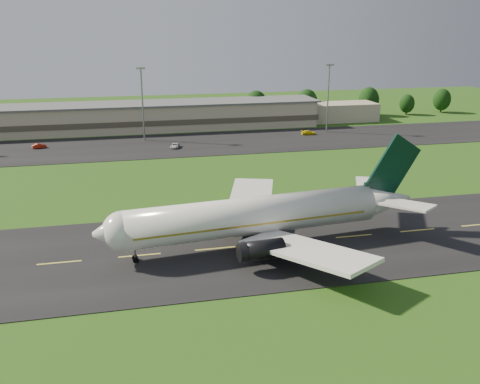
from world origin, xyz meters
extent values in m
plane|color=#1F4511|center=(0.00, 0.00, 0.00)|extent=(360.00, 360.00, 0.00)
cube|color=black|center=(0.00, 0.00, 0.05)|extent=(220.00, 30.00, 0.10)
cube|color=black|center=(0.00, 72.00, 0.05)|extent=(260.00, 30.00, 0.10)
cylinder|color=white|center=(16.75, 0.00, 4.80)|extent=(38.38, 9.51, 5.60)
sphere|color=white|center=(-2.14, -1.97, 4.80)|extent=(5.60, 5.60, 5.60)
cone|color=white|center=(-4.13, -2.17, 4.80)|extent=(4.54, 5.76, 5.38)
cone|color=white|center=(39.13, 2.33, 4.80)|extent=(9.52, 6.39, 5.49)
cube|color=olive|center=(16.26, -0.05, 4.45)|extent=(35.40, 9.23, 0.28)
cube|color=black|center=(-2.74, -2.03, 5.35)|extent=(2.30, 3.19, 0.65)
cube|color=white|center=(21.38, -10.58, 3.30)|extent=(15.54, 19.94, 2.20)
cube|color=white|center=(19.10, 11.30, 3.30)|extent=(12.54, 20.21, 2.20)
cube|color=white|center=(39.65, -2.64, 5.70)|extent=(8.07, 9.29, 0.91)
cube|color=white|center=(38.62, 7.30, 5.70)|extent=(6.90, 9.38, 0.91)
cube|color=black|center=(37.64, 2.17, 6.60)|extent=(5.03, 1.06, 3.00)
cube|color=black|center=(40.13, 2.43, 10.30)|extent=(9.43, 1.42, 10.55)
cylinder|color=black|center=(16.09, -8.11, 2.90)|extent=(5.85, 3.27, 2.70)
cylinder|color=black|center=(14.43, 7.80, 2.90)|extent=(5.85, 3.27, 2.70)
cube|color=tan|center=(0.00, 96.00, 4.00)|extent=(120.00, 15.00, 8.00)
cube|color=#4C4438|center=(0.00, 96.00, 3.20)|extent=(121.00, 15.40, 1.60)
cube|color=#595B60|center=(0.00, 96.00, 8.15)|extent=(122.00, 16.00, 0.50)
cube|color=tan|center=(70.00, 98.00, 3.00)|extent=(28.00, 11.00, 6.00)
cylinder|color=gray|center=(5.00, 80.00, 10.00)|extent=(0.44, 0.44, 20.00)
cube|color=gray|center=(5.00, 80.00, 20.10)|extent=(2.40, 1.20, 0.50)
cylinder|color=gray|center=(60.00, 80.00, 10.00)|extent=(0.44, 0.44, 20.00)
cube|color=gray|center=(60.00, 80.00, 20.10)|extent=(2.40, 1.20, 0.50)
cylinder|color=black|center=(-32.74, 104.71, 1.15)|extent=(0.56, 0.56, 2.30)
ellipsoid|color=black|center=(-32.74, 104.71, 3.97)|extent=(5.37, 5.37, 6.72)
cylinder|color=black|center=(44.22, 105.15, 1.59)|extent=(0.56, 0.56, 3.19)
ellipsoid|color=black|center=(44.22, 105.15, 5.49)|extent=(7.43, 7.43, 9.29)
cylinder|color=black|center=(62.77, 105.94, 1.57)|extent=(0.56, 0.56, 3.15)
ellipsoid|color=black|center=(62.77, 105.94, 5.42)|extent=(7.35, 7.35, 9.18)
cylinder|color=black|center=(86.21, 106.18, 1.59)|extent=(0.56, 0.56, 3.18)
ellipsoid|color=black|center=(86.21, 106.18, 5.48)|extent=(7.43, 7.43, 9.28)
cylinder|color=black|center=(100.63, 104.57, 1.15)|extent=(0.56, 0.56, 2.30)
ellipsoid|color=black|center=(100.63, 104.57, 3.97)|extent=(5.38, 5.38, 6.72)
cylinder|color=black|center=(115.74, 106.21, 1.38)|extent=(0.56, 0.56, 2.76)
ellipsoid|color=black|center=(115.74, 106.21, 4.75)|extent=(6.43, 6.43, 8.04)
imported|color=#A31C0A|center=(-22.87, 75.69, 0.70)|extent=(3.84, 2.11, 1.20)
imported|color=silver|center=(12.44, 68.24, 0.70)|extent=(3.00, 4.64, 1.19)
imported|color=yellow|center=(53.16, 76.95, 0.73)|extent=(4.51, 2.19, 1.26)
camera|label=1|loc=(-1.46, -71.60, 31.85)|focal=40.00mm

